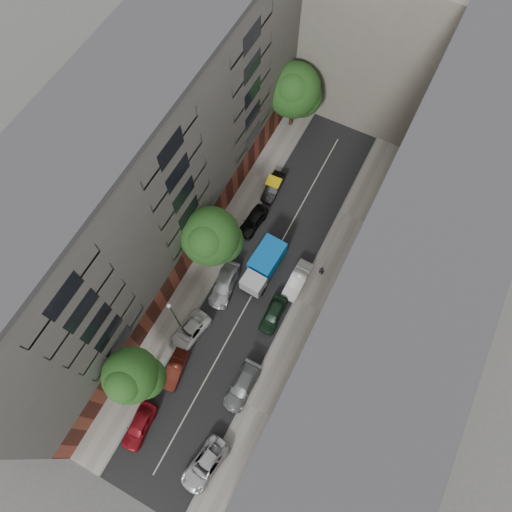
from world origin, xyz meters
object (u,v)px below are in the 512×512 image
Objects in this scene: car_left_5 at (273,187)px; tree_mid at (211,238)px; car_left_2 at (189,332)px; car_left_4 at (253,221)px; car_right_3 at (298,280)px; pedestrian at (321,271)px; car_right_2 at (273,314)px; tree_near at (131,377)px; tarp_truck at (263,266)px; lamp_post at (174,314)px; car_left_0 at (139,426)px; car_right_0 at (205,465)px; car_left_3 at (224,285)px; car_left_1 at (175,369)px; tree_far at (294,92)px; car_right_1 at (242,386)px.

car_left_5 is 0.48× the size of tree_mid.
car_left_4 reaches higher than car_left_2.
car_right_3 is (6.99, -8.61, 0.07)m from car_left_5.
car_right_2 is at bearing 72.73° from pedestrian.
tree_near is (-1.05, -6.11, 4.78)m from car_left_2.
tree_mid is at bearing 160.34° from car_right_2.
tree_mid reaches higher than car_right_2.
car_left_5 is at bearing 114.24° from tarp_truck.
tree_mid is 1.18× the size of lamp_post.
car_right_0 is at bearing -4.78° from car_left_0.
pedestrian is at bearing 27.70° from car_left_3.
car_left_1 is at bearing -91.73° from car_left_5.
car_right_2 is (5.60, 8.80, 0.05)m from car_left_1.
car_left_0 is 0.88× the size of car_right_0.
pedestrian is (10.83, -15.48, -4.54)m from tree_far.
car_left_4 is 0.85× the size of car_right_0.
car_right_0 is at bearing -87.56° from car_right_1.
car_left_2 is at bearing -142.39° from car_right_2.
car_right_0 is 19.53m from tree_mid.
car_right_2 is (6.40, -8.00, -0.02)m from car_left_4.
car_left_3 is 3.20× the size of pedestrian.
car_left_3 is at bearing 81.72° from tree_near.
car_left_5 is (-0.80, 21.61, 0.01)m from car_left_1.
tree_far is at bearing 107.79° from car_right_1.
lamp_post is (-7.94, -9.27, 3.64)m from car_right_3.
tree_far is at bearing 118.72° from car_right_3.
car_left_4 is at bearing 114.74° from car_right_1.
car_left_4 reaches higher than car_right_1.
car_left_1 is 9.20m from car_left_3.
car_left_0 is at bearing 71.54° from pedestrian.
car_left_3 is (-2.59, -3.34, -0.77)m from tarp_truck.
tarp_truck is at bearing 74.07° from tree_near.
car_left_5 is 14.32m from car_right_2.
car_right_1 is (3.55, -11.06, -0.79)m from tarp_truck.
tree_far is (-9.13, 17.42, 4.73)m from car_right_3.
car_left_3 is at bearing -147.40° from car_right_3.
car_right_3 is 9.77m from tree_mid.
tarp_truck is at bearing 14.58° from tree_mid.
car_left_5 is (-0.56, 27.21, -0.08)m from car_left_0.
tree_near is 13.81m from tree_mid.
tarp_truck is 1.47× the size of car_right_2.
pedestrian reaches higher than car_left_1.
car_left_1 is 10.43m from car_right_2.
lamp_post is at bearing -178.00° from car_left_2.
car_right_2 is 14.27m from tree_near.
tree_far is at bearing -51.90° from pedestrian.
car_right_1 is at bearing -68.48° from tarp_truck.
car_right_1 is at bearing -72.56° from tree_far.
car_left_2 is (-0.42, 9.20, -0.09)m from car_left_0.
tree_far reaches higher than car_right_2.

